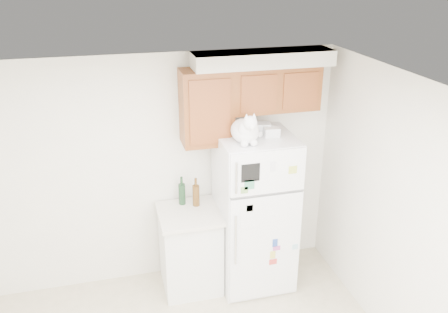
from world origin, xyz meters
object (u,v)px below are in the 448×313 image
object	(u,v)px
base_counter	(190,249)
storage_box_front	(272,132)
cat	(246,130)
refrigerator	(255,212)
bottle_green	(182,190)
storage_box_back	(261,128)
bottle_amber	(196,192)

from	to	relation	value
base_counter	storage_box_front	distance (m)	1.53
cat	storage_box_front	bearing A→B (deg)	19.32
cat	storage_box_front	world-z (taller)	cat
refrigerator	base_counter	distance (m)	0.79
bottle_green	storage_box_back	bearing A→B (deg)	-9.67
cat	bottle_green	size ratio (longest dim) A/B	1.52
base_counter	storage_box_back	bearing A→B (deg)	2.95
base_counter	bottle_amber	distance (m)	0.63
base_counter	storage_box_front	size ratio (longest dim) A/B	6.13
refrigerator	base_counter	size ratio (longest dim) A/B	1.85
storage_box_back	bottle_green	xyz separation A→B (m)	(-0.81, 0.14, -0.67)
cat	bottle_amber	bearing A→B (deg)	145.70
storage_box_back	storage_box_front	xyz separation A→B (m)	(0.06, -0.13, -0.01)
base_counter	storage_box_back	size ratio (longest dim) A/B	5.11
refrigerator	storage_box_front	distance (m)	0.91
refrigerator	storage_box_front	bearing A→B (deg)	-6.97
bottle_amber	refrigerator	bearing A→B (deg)	-16.91
storage_box_back	base_counter	bearing A→B (deg)	-163.87
storage_box_back	storage_box_front	world-z (taller)	storage_box_back
refrigerator	cat	distance (m)	0.99
refrigerator	bottle_amber	xyz separation A→B (m)	(-0.59, 0.18, 0.23)
base_counter	refrigerator	bearing A→B (deg)	-6.09
base_counter	cat	xyz separation A→B (m)	(0.54, -0.20, 1.36)
storage_box_front	bottle_amber	bearing A→B (deg)	170.43
cat	bottle_green	bearing A→B (deg)	147.14
cat	refrigerator	bearing A→B (deg)	39.19
base_counter	cat	distance (m)	1.48
refrigerator	bottle_amber	world-z (taller)	refrigerator
storage_box_back	bottle_amber	bearing A→B (deg)	-172.41
refrigerator	storage_box_front	world-z (taller)	storage_box_front
storage_box_back	refrigerator	bearing A→B (deg)	-113.71
bottle_green	refrigerator	bearing A→B (deg)	-19.09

